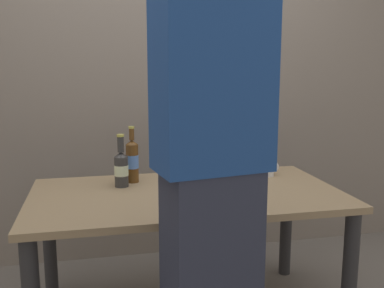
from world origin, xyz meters
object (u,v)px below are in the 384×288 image
laptop (216,176)px  beer_bottle_amber (121,168)px  person_figure (212,177)px  coffee_mug (267,168)px  beer_bottle_green (132,160)px

laptop → beer_bottle_amber: 0.52m
person_figure → beer_bottle_amber: bearing=109.6°
laptop → person_figure: (-0.23, -0.76, 0.20)m
beer_bottle_amber → coffee_mug: size_ratio=2.45×
person_figure → coffee_mug: person_figure is taller
person_figure → coffee_mug: bearing=56.4°
laptop → coffee_mug: (0.34, 0.10, 0.01)m
beer_bottle_amber → laptop: bearing=-5.3°
beer_bottle_green → person_figure: 0.92m
laptop → beer_bottle_amber: bearing=174.7°
beer_bottle_amber → beer_bottle_green: (0.07, 0.08, 0.02)m
person_figure → laptop: bearing=73.2°
laptop → coffee_mug: 0.36m
laptop → coffee_mug: laptop is taller
laptop → person_figure: 0.81m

